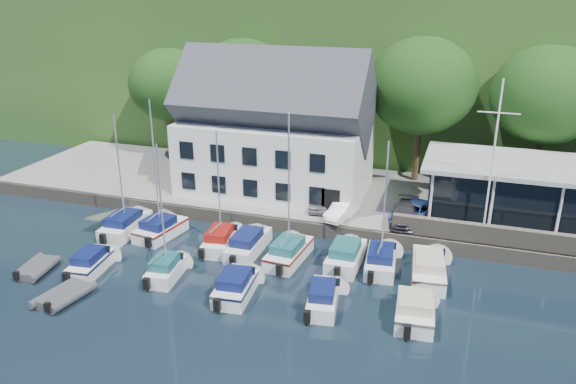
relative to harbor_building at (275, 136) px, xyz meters
name	(u,v)px	position (x,y,z in m)	size (l,w,h in m)	color
ground	(298,330)	(7.00, -16.50, -5.35)	(180.00, 180.00, 0.00)	black
quay	(365,200)	(7.00, 1.00, -4.85)	(60.00, 13.00, 1.00)	gray
quay_face	(346,234)	(7.00, -5.50, -4.85)	(60.00, 0.30, 1.00)	#655D50
hillside	(426,44)	(7.00, 45.50, 2.65)	(160.00, 75.00, 16.00)	#27481B
harbor_building	(275,136)	(0.00, 0.00, 0.00)	(14.40, 8.20, 8.70)	white
club_pavilion	(522,192)	(18.00, -0.50, -2.30)	(13.20, 7.20, 4.10)	black
seawall	(541,241)	(19.00, -5.10, -3.75)	(18.00, 0.50, 1.20)	#655D50
gangway	(119,221)	(-9.50, -7.50, -5.35)	(1.20, 6.00, 1.40)	silver
car_silver	(320,200)	(4.41, -2.78, -3.75)	(1.42, 3.53, 1.20)	#ACACB1
car_white	(341,210)	(6.30, -4.06, -3.77)	(1.22, 3.51, 1.16)	white
car_dgrey	(405,214)	(10.59, -3.42, -3.72)	(1.75, 4.31, 1.25)	#323137
car_blue	(413,212)	(11.08, -3.01, -3.67)	(1.56, 3.95, 1.35)	#315198
flagpole	(492,162)	(15.67, -4.28, 0.74)	(2.44, 0.20, 10.17)	white
tree_0	(170,103)	(-12.30, 5.85, 0.61)	(7.27, 7.27, 9.93)	#143610
tree_1	(244,104)	(-4.58, 4.85, 1.20)	(8.12, 8.12, 11.09)	#143610
tree_3	(420,111)	(10.24, 5.71, 1.45)	(8.49, 8.49, 11.60)	#143610
tree_4	(543,121)	(19.36, 6.06, 1.26)	(8.21, 8.21, 11.22)	#143610
boat_r1_0	(120,171)	(-7.90, -9.01, -0.81)	(2.00, 6.43, 9.09)	white
boat_r1_1	(156,176)	(-5.26, -8.81, -0.95)	(2.14, 5.56, 8.79)	white
boat_r1_2	(219,187)	(-0.60, -9.04, -1.11)	(1.77, 5.85, 8.48)	white
boat_r1_3	(248,241)	(1.36, -9.10, -4.62)	(1.83, 6.56, 1.45)	white
boat_r1_4	(289,193)	(4.22, -9.45, -0.84)	(1.96, 6.14, 9.01)	white
boat_r1_5	(346,253)	(7.74, -8.87, -4.57)	(2.01, 5.99, 1.56)	white
boat_r1_6	(385,202)	(9.87, -8.62, -0.98)	(1.91, 5.99, 8.74)	white
boat_r1_7	(429,265)	(12.73, -8.88, -4.58)	(2.05, 6.86, 1.55)	white
boat_r2_0	(92,260)	(-6.68, -14.42, -4.65)	(1.65, 5.35, 1.39)	white
boat_r2_1	(162,211)	(-1.97, -13.72, -1.12)	(1.66, 4.90, 8.46)	white
boat_r2_2	(236,283)	(2.73, -14.28, -4.62)	(1.92, 5.56, 1.46)	white
boat_r2_3	(323,295)	(7.63, -13.90, -4.66)	(1.64, 5.33, 1.38)	white
boat_r2_4	(415,307)	(12.48, -13.70, -4.60)	(2.10, 5.25, 1.49)	white
dinghy_0	(36,267)	(-9.78, -15.63, -5.00)	(1.80, 2.99, 0.70)	#3C3C41
dinghy_1	(63,294)	(-6.08, -17.80, -4.97)	(1.95, 3.24, 0.76)	#3C3C41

